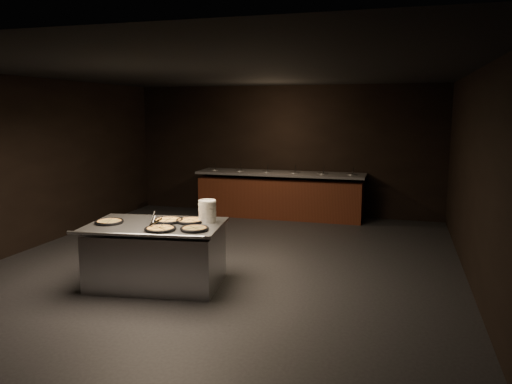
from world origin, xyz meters
TOP-DOWN VIEW (x-y plane):
  - room at (0.00, 0.00)m, footprint 7.02×8.02m
  - salad_bar at (0.00, 3.56)m, footprint 3.70×0.83m
  - serving_counter at (-0.57, -1.16)m, footprint 1.91×1.37m
  - plate_stack at (0.06, -0.88)m, footprint 0.24×0.24m
  - pan_veggie_whole at (-1.19, -1.31)m, footprint 0.38×0.38m
  - pan_cheese_whole at (-0.47, -1.00)m, footprint 0.41×0.41m
  - pan_cheese_slices_a at (-0.17, -0.94)m, footprint 0.40×0.40m
  - pan_cheese_slices_b at (-0.34, -1.48)m, footprint 0.40×0.40m
  - pan_veggie_slices at (0.07, -1.36)m, footprint 0.37×0.37m
  - server_left at (-0.59, -1.19)m, footprint 0.14×0.33m
  - server_right at (-0.37, -1.47)m, footprint 0.32×0.11m

SIDE VIEW (x-z plane):
  - serving_counter at x=-0.57m, z-range -0.02..0.83m
  - salad_bar at x=0.00m, z-range -0.15..1.03m
  - pan_veggie_slices at x=0.07m, z-range 0.84..0.88m
  - pan_veggie_whole at x=-1.19m, z-range 0.84..0.88m
  - pan_cheese_slices_b at x=-0.34m, z-range 0.84..0.88m
  - pan_cheese_slices_a at x=-0.17m, z-range 0.84..0.88m
  - pan_cheese_whole at x=-0.47m, z-range 0.84..0.88m
  - server_right at x=-0.37m, z-range 0.84..1.00m
  - server_left at x=-0.59m, z-range 0.84..1.01m
  - plate_stack at x=0.06m, z-range 0.84..1.14m
  - room at x=0.00m, z-range -0.01..2.91m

